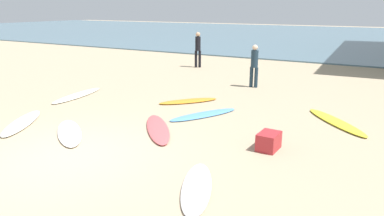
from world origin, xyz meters
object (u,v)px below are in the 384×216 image
object	(u,v)px
surfboard_3	(158,128)
surfboard_7	(77,95)
surfboard_5	(22,123)
surfboard_2	(69,132)
beach_cooler	(269,141)
surfboard_1	(188,101)
surfboard_6	(336,122)
beachgoer_near	(254,64)
beachgoer_mid	(198,48)
surfboard_0	(197,187)
surfboard_4	(204,115)

from	to	relation	value
surfboard_3	surfboard_7	distance (m)	4.90
surfboard_5	surfboard_7	distance (m)	3.23
surfboard_2	beach_cooler	distance (m)	4.95
surfboard_1	surfboard_6	xyz separation A→B (m)	(4.70, 0.05, 0.00)
beachgoer_near	beachgoer_mid	xyz separation A→B (m)	(-4.27, 3.18, 0.10)
surfboard_3	beachgoer_near	xyz separation A→B (m)	(0.35, 6.17, 0.90)
surfboard_0	beachgoer_near	distance (m)	8.73
beachgoer_mid	surfboard_5	bearing A→B (deg)	-119.05
surfboard_4	beachgoer_near	world-z (taller)	beachgoer_near
surfboard_2	beach_cooler	bearing A→B (deg)	146.58
beach_cooler	surfboard_2	bearing A→B (deg)	-162.41
beachgoer_mid	beach_cooler	distance (m)	11.51
surfboard_7	beach_cooler	distance (m)	7.71
beachgoer_near	surfboard_5	bearing A→B (deg)	63.42
surfboard_0	surfboard_1	bearing A→B (deg)	-82.69
surfboard_5	surfboard_6	bearing A→B (deg)	176.85
surfboard_6	beachgoer_near	xyz separation A→B (m)	(-3.61, 3.26, 0.89)
surfboard_3	surfboard_7	size ratio (longest dim) A/B	0.94
surfboard_0	beachgoer_mid	world-z (taller)	beachgoer_mid
surfboard_3	surfboard_5	bearing A→B (deg)	161.46
surfboard_1	surfboard_3	bearing A→B (deg)	-35.02
surfboard_6	beachgoer_near	distance (m)	4.95
surfboard_0	beachgoer_near	size ratio (longest dim) A/B	1.17
surfboard_2	surfboard_5	xyz separation A→B (m)	(-1.76, -0.08, 0.00)
surfboard_4	surfboard_7	distance (m)	5.08
surfboard_2	beachgoer_mid	world-z (taller)	beachgoer_mid
surfboard_5	surfboard_6	distance (m)	8.66
surfboard_1	beachgoer_near	size ratio (longest dim) A/B	1.21
beach_cooler	beachgoer_mid	bearing A→B (deg)	126.70
surfboard_2	surfboard_5	distance (m)	1.76
surfboard_0	surfboard_4	world-z (taller)	surfboard_0
surfboard_2	surfboard_3	world-z (taller)	surfboard_3
surfboard_3	beachgoer_near	size ratio (longest dim) A/B	1.44
surfboard_2	surfboard_1	bearing A→B (deg)	-154.89
surfboard_4	beachgoer_mid	world-z (taller)	beachgoer_mid
surfboard_6	beachgoer_mid	bearing A→B (deg)	-81.08
surfboard_6	beachgoer_mid	xyz separation A→B (m)	(-7.88, 6.44, 0.99)
surfboard_4	beachgoer_mid	distance (m)	8.84
surfboard_3	beach_cooler	world-z (taller)	beach_cooler
surfboard_4	beach_cooler	xyz separation A→B (m)	(2.49, -1.59, 0.17)
surfboard_3	surfboard_6	world-z (taller)	surfboard_6
surfboard_0	surfboard_1	xyz separation A→B (m)	(-3.15, 5.13, 0.00)
surfboard_2	surfboard_7	world-z (taller)	surfboard_2
surfboard_2	surfboard_4	size ratio (longest dim) A/B	0.94
surfboard_1	surfboard_7	distance (m)	4.09
surfboard_7	surfboard_6	bearing A→B (deg)	-0.42
surfboard_0	surfboard_6	bearing A→B (deg)	-130.88
surfboard_0	surfboard_4	distance (m)	4.46
surfboard_0	beachgoer_mid	xyz separation A→B (m)	(-6.34, 11.61, 1.00)
surfboard_4	beachgoer_mid	size ratio (longest dim) A/B	1.26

